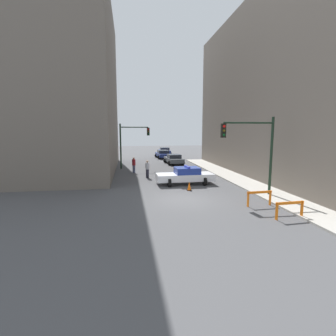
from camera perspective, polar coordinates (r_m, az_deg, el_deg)
name	(u,v)px	position (r m, az deg, el deg)	size (l,w,h in m)	color
ground_plane	(185,200)	(17.02, 3.77, -6.92)	(120.00, 120.00, 0.00)	#4C4C4F
sidewalk_right	(274,195)	(19.29, 22.14, -5.53)	(2.40, 44.00, 0.12)	#B2ADA3
building_corner_left	(46,87)	(31.52, -25.10, 15.61)	(14.00, 20.00, 17.83)	#6B6056
building_right	(302,92)	(29.68, 27.22, 14.57)	(12.00, 28.00, 16.38)	#6B6056
traffic_light_near	(255,144)	(18.24, 18.48, 4.93)	(3.64, 0.35, 5.20)	black
traffic_light_far	(130,139)	(30.69, -8.25, 6.16)	(3.44, 0.35, 5.20)	black
police_car	(185,175)	(21.79, 3.80, -1.63)	(4.74, 2.43, 1.52)	white
parked_car_near	(174,159)	(34.73, 1.28, 1.97)	(2.45, 4.40, 1.31)	#474C51
parked_car_mid	(163,154)	(41.97, -1.11, 3.04)	(2.44, 4.40, 1.31)	navy
parked_car_far	(165,151)	(48.67, -0.75, 3.75)	(2.33, 4.33, 1.31)	navy
pedestrian_crossing	(147,169)	(24.60, -4.52, -0.19)	(0.39, 0.39, 1.66)	black
pedestrian_corner	(134,165)	(27.64, -7.45, 0.69)	(0.49, 0.49, 1.66)	#474C66
barrier_front	(290,207)	(14.62, 24.96, -7.72)	(1.60, 0.26, 0.90)	orange
barrier_mid	(259,196)	(16.40, 19.27, -5.73)	(1.60, 0.25, 0.90)	orange
traffic_cone	(189,186)	(19.58, 4.64, -3.97)	(0.36, 0.36, 0.66)	black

